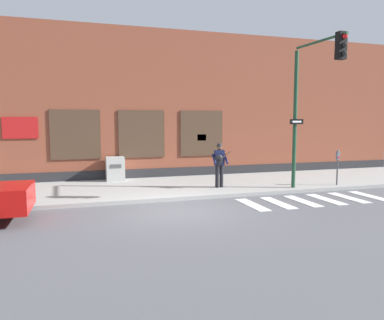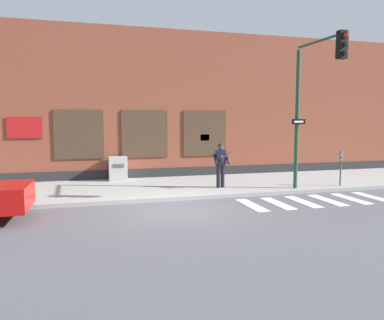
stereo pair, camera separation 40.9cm
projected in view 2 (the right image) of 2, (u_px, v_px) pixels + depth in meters
name	position (u px, v px, depth m)	size (l,w,h in m)	color
ground_plane	(175.00, 211.00, 11.54)	(160.00, 160.00, 0.00)	#56565B
sidewalk	(154.00, 188.00, 15.16)	(28.00, 4.84, 0.14)	#9E9E99
building_backdrop	(139.00, 107.00, 19.04)	(28.00, 4.06, 6.98)	brown
crosswalk	(315.00, 201.00, 12.94)	(5.20, 1.90, 0.01)	silver
busker	(220.00, 163.00, 14.72)	(0.72, 0.57, 1.75)	black
traffic_light	(313.00, 89.00, 13.41)	(0.60, 2.73, 5.49)	#1E472D
parking_meter	(341.00, 163.00, 15.16)	(0.13, 0.11, 1.44)	#47474C
utility_box	(118.00, 168.00, 16.65)	(0.79, 0.69, 1.05)	#ADADA8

